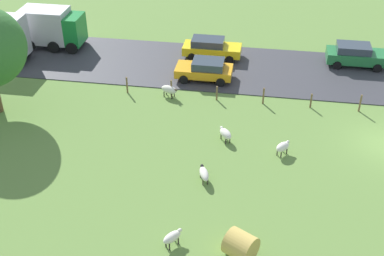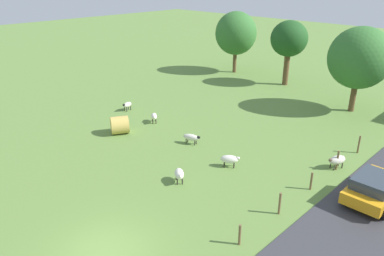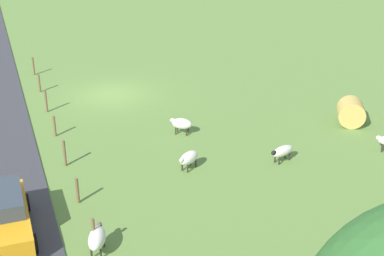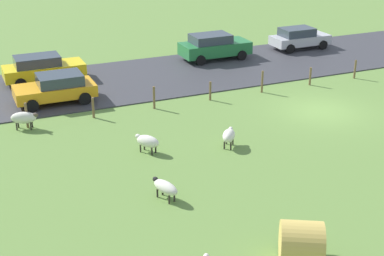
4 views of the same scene
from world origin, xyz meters
The scene contains 17 objects.
ground_plane centered at (0.00, 0.00, 0.00)m, with size 160.00×160.00×0.00m, color olive.
sheep_0 centered at (-1.11, 9.71, 0.51)m, with size 1.18×1.04×0.77m.
sheep_1 centered at (-13.84, 11.43, 0.52)m, with size 0.63×1.07×0.74m.
sheep_2 centered at (-1.98, 6.28, 0.53)m, with size 1.09×1.00×0.79m.
sheep_3 centered at (-5.12, 10.46, 0.49)m, with size 1.32×0.82×0.71m.
sheep_4 centered at (3.66, 14.13, 0.56)m, with size 0.93×1.33×0.84m.
sheep_5 centered at (-10.04, 11.24, 0.51)m, with size 1.07×0.97×0.75m.
hay_bale_0 centered at (-10.20, 8.08, 0.65)m, with size 1.31×1.31×1.27m, color tan.
tree_0 centered at (-0.03, 24.91, 4.58)m, with size 5.08×5.08×7.13m.
tree_1 centered at (-8.49, 28.03, 4.76)m, with size 3.75×3.75×6.64m.
tree_2 centered at (-15.67, 28.48, 4.55)m, with size 4.73×4.73×7.02m.
fence_post_3 centered at (3.73, 4.47, 0.52)m, with size 0.12×0.12×1.03m, color brown.
fence_post_4 centered at (3.73, 7.64, 0.60)m, with size 0.12×0.12×1.19m, color brown.
fence_post_5 centered at (3.73, 10.81, 0.52)m, with size 0.12×0.12×1.05m, color brown.
fence_post_6 centered at (3.73, 13.99, 0.62)m, with size 0.12×0.12×1.24m, color brown.
fence_post_7 centered at (3.73, 17.16, 0.61)m, with size 0.12×0.12×1.22m, color brown.
car_0 centered at (6.61, 12.02, 0.84)m, with size 2.20×4.13×1.49m.
Camera 2 is at (11.58, -6.49, 11.11)m, focal length 35.19 mm.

